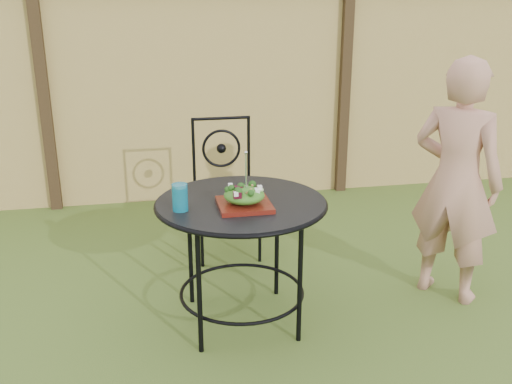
# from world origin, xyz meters

# --- Properties ---
(ground) EXTENTS (60.00, 60.00, 0.00)m
(ground) POSITION_xyz_m (0.00, 0.00, 0.00)
(ground) COLOR #324E19
(ground) RESTS_ON ground
(fence) EXTENTS (8.00, 0.12, 1.90)m
(fence) POSITION_xyz_m (-0.00, 2.19, 0.95)
(fence) COLOR #D8BD6A
(fence) RESTS_ON ground
(patio_table) EXTENTS (0.92, 0.92, 0.72)m
(patio_table) POSITION_xyz_m (-0.02, 0.02, 0.59)
(patio_table) COLOR black
(patio_table) RESTS_ON ground
(patio_chair) EXTENTS (0.46, 0.46, 0.95)m
(patio_chair) POSITION_xyz_m (0.03, 1.01, 0.50)
(patio_chair) COLOR black
(patio_chair) RESTS_ON ground
(diner) EXTENTS (0.61, 0.63, 1.45)m
(diner) POSITION_xyz_m (1.27, 0.09, 0.73)
(diner) COLOR tan
(diner) RESTS_ON ground
(salad_plate) EXTENTS (0.27, 0.27, 0.02)m
(salad_plate) POSITION_xyz_m (-0.02, -0.08, 0.74)
(salad_plate) COLOR #430E09
(salad_plate) RESTS_ON patio_table
(salad) EXTENTS (0.21, 0.21, 0.08)m
(salad) POSITION_xyz_m (-0.02, -0.08, 0.79)
(salad) COLOR #235614
(salad) RESTS_ON salad_plate
(fork) EXTENTS (0.01, 0.01, 0.18)m
(fork) POSITION_xyz_m (-0.01, -0.08, 0.92)
(fork) COLOR silver
(fork) RESTS_ON salad
(drinking_glass) EXTENTS (0.08, 0.08, 0.14)m
(drinking_glass) POSITION_xyz_m (-0.35, -0.06, 0.79)
(drinking_glass) COLOR #0C708F
(drinking_glass) RESTS_ON patio_table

